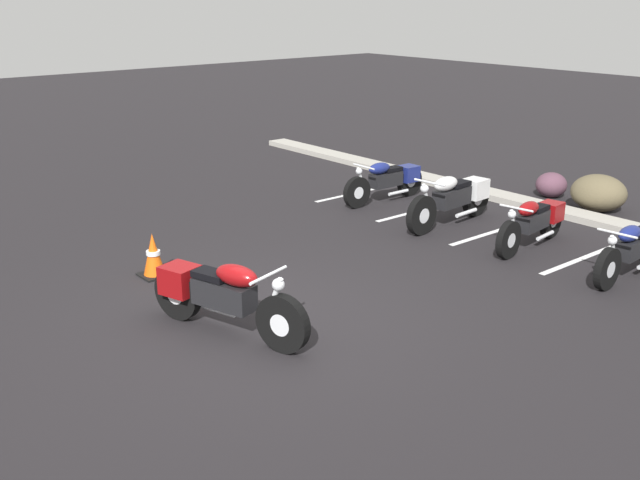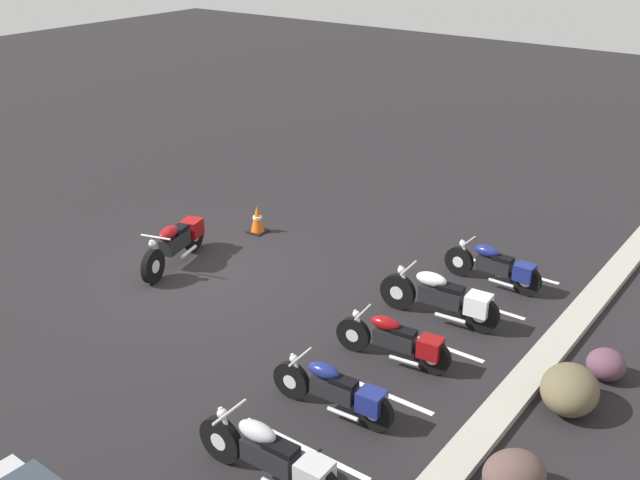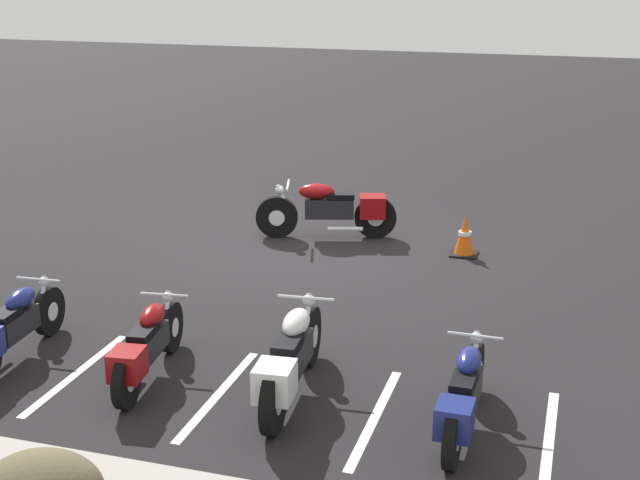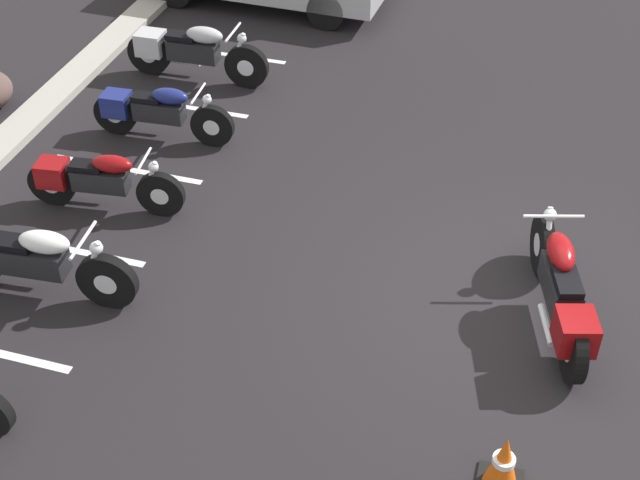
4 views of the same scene
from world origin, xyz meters
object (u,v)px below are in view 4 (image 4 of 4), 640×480
(parked_bike_1, at_px, (26,260))
(motorcycle_maroon_featured, at_px, (561,291))
(parked_bike_3, at_px, (155,111))
(parked_bike_4, at_px, (189,51))
(traffic_cone, at_px, (503,464))
(parked_bike_2, at_px, (96,180))

(parked_bike_1, bearing_deg, motorcycle_maroon_featured, 6.88)
(parked_bike_1, xyz_separation_m, parked_bike_3, (3.29, 0.04, -0.05))
(parked_bike_4, distance_m, traffic_cone, 8.14)
(parked_bike_1, height_order, parked_bike_4, parked_bike_1)
(parked_bike_4, xyz_separation_m, traffic_cone, (-6.02, -5.48, -0.17))
(parked_bike_4, bearing_deg, traffic_cone, -49.06)
(parked_bike_2, height_order, parked_bike_4, parked_bike_4)
(motorcycle_maroon_featured, bearing_deg, parked_bike_2, 68.67)
(parked_bike_1, xyz_separation_m, parked_bike_2, (1.62, 0.03, -0.06))
(motorcycle_maroon_featured, relative_size, parked_bike_1, 1.00)
(parked_bike_3, bearing_deg, motorcycle_maroon_featured, -25.07)
(parked_bike_3, height_order, parked_bike_4, parked_bike_4)
(motorcycle_maroon_featured, xyz_separation_m, parked_bike_4, (3.84, 5.76, -0.01))
(parked_bike_2, xyz_separation_m, parked_bike_4, (3.34, 0.22, 0.05))
(motorcycle_maroon_featured, relative_size, traffic_cone, 3.52)
(motorcycle_maroon_featured, height_order, traffic_cone, motorcycle_maroon_featured)
(parked_bike_1, height_order, parked_bike_2, parked_bike_1)
(parked_bike_3, bearing_deg, traffic_cone, -43.22)
(parked_bike_1, bearing_deg, parked_bike_2, 86.51)
(parked_bike_3, bearing_deg, parked_bike_1, -93.05)
(parked_bike_3, distance_m, traffic_cone, 6.83)
(motorcycle_maroon_featured, distance_m, parked_bike_3, 5.95)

